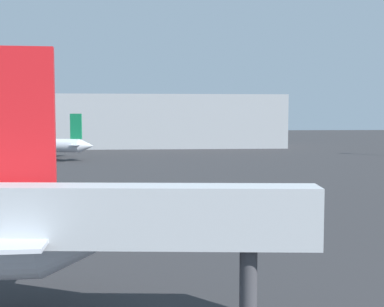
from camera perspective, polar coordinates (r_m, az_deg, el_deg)
airplane_far_left at (r=104.74m, az=-17.56°, el=0.93°), size 25.40×22.68×9.38m
jet_bridge at (r=20.56m, az=-17.63°, el=-7.15°), size 20.43×4.33×6.38m
baggage_cart at (r=37.32m, az=-17.47°, el=-8.44°), size 2.69×2.02×1.30m
terminal_building at (r=143.76m, az=-2.71°, el=3.73°), size 64.73×21.53×14.84m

